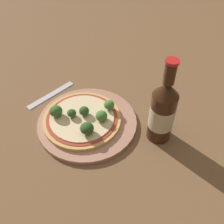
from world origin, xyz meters
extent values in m
plane|color=brown|center=(0.00, 0.00, 0.00)|extent=(3.00, 3.00, 0.00)
cylinder|color=tan|center=(0.00, -0.03, 0.01)|extent=(0.27, 0.27, 0.01)
cylinder|color=tan|center=(-0.01, -0.03, 0.02)|extent=(0.21, 0.21, 0.01)
cylinder|color=#A83823|center=(-0.01, -0.03, 0.02)|extent=(0.19, 0.19, 0.00)
cylinder|color=beige|center=(-0.01, -0.03, 0.02)|extent=(0.17, 0.17, 0.00)
cylinder|color=#89A866|center=(-0.03, -0.05, 0.03)|extent=(0.01, 0.01, 0.01)
ellipsoid|color=#2D5123|center=(-0.03, -0.05, 0.04)|extent=(0.02, 0.02, 0.02)
cylinder|color=#89A866|center=(0.04, -0.01, 0.03)|extent=(0.01, 0.01, 0.01)
ellipsoid|color=#477A33|center=(0.04, -0.01, 0.04)|extent=(0.03, 0.03, 0.03)
cylinder|color=#89A866|center=(-0.01, -0.02, 0.03)|extent=(0.01, 0.01, 0.01)
ellipsoid|color=#2D5123|center=(-0.01, -0.02, 0.04)|extent=(0.03, 0.03, 0.02)
cylinder|color=#89A866|center=(-0.07, -0.07, 0.03)|extent=(0.01, 0.01, 0.01)
ellipsoid|color=#386628|center=(-0.07, -0.07, 0.04)|extent=(0.03, 0.03, 0.03)
cylinder|color=#89A866|center=(0.03, 0.03, 0.03)|extent=(0.01, 0.01, 0.01)
ellipsoid|color=#477A33|center=(0.03, 0.03, 0.04)|extent=(0.03, 0.03, 0.02)
cylinder|color=#89A866|center=(0.04, -0.07, 0.03)|extent=(0.01, 0.01, 0.01)
ellipsoid|color=#2D5123|center=(0.04, -0.07, 0.04)|extent=(0.03, 0.03, 0.03)
cylinder|color=#381E0F|center=(0.17, 0.05, 0.07)|extent=(0.06, 0.06, 0.14)
cylinder|color=#C6B793|center=(0.17, 0.05, 0.07)|extent=(0.06, 0.06, 0.06)
cone|color=#381E0F|center=(0.17, 0.05, 0.16)|extent=(0.06, 0.06, 0.03)
cylinder|color=#381E0F|center=(0.17, 0.05, 0.20)|extent=(0.03, 0.03, 0.05)
cylinder|color=red|center=(0.17, 0.05, 0.23)|extent=(0.03, 0.03, 0.01)
cube|color=silver|center=(-0.16, -0.01, 0.00)|extent=(0.04, 0.16, 0.00)
camera|label=1|loc=(0.34, -0.36, 0.53)|focal=42.00mm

